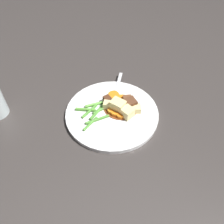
{
  "coord_description": "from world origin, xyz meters",
  "views": [
    {
      "loc": [
        -0.16,
        -0.43,
        0.53
      ],
      "look_at": [
        0.0,
        0.0,
        0.01
      ],
      "focal_mm": 38.65,
      "sensor_mm": 36.0,
      "label": 1
    }
  ],
  "objects": [
    {
      "name": "green_bean_2",
      "position": [
        -0.06,
        0.02,
        0.02
      ],
      "size": [
        0.06,
        0.04,
        0.01
      ],
      "primitive_type": "cylinder",
      "rotation": [
        0.0,
        1.57,
        0.56
      ],
      "color": "#4C8E33",
      "rests_on": "dinner_plate"
    },
    {
      "name": "potato_chunk_3",
      "position": [
        0.02,
        0.0,
        0.03
      ],
      "size": [
        0.05,
        0.05,
        0.04
      ],
      "primitive_type": "cube",
      "rotation": [
        0.0,
        0.0,
        5.33
      ],
      "color": "#EAD68C",
      "rests_on": "dinner_plate"
    },
    {
      "name": "carrot_slice_4",
      "position": [
        0.04,
        0.03,
        0.02
      ],
      "size": [
        0.05,
        0.05,
        0.01
      ],
      "primitive_type": "cylinder",
      "rotation": [
        0.0,
        0.0,
        0.61
      ],
      "color": "orange",
      "rests_on": "dinner_plate"
    },
    {
      "name": "green_bean_3",
      "position": [
        -0.03,
        0.02,
        0.02
      ],
      "size": [
        0.06,
        0.02,
        0.01
      ],
      "primitive_type": "cylinder",
      "rotation": [
        0.0,
        1.57,
        0.28
      ],
      "color": "#4C8E33",
      "rests_on": "dinner_plate"
    },
    {
      "name": "green_bean_1",
      "position": [
        -0.07,
        -0.02,
        0.02
      ],
      "size": [
        0.05,
        0.04,
        0.01
      ],
      "primitive_type": "cylinder",
      "rotation": [
        0.0,
        1.57,
        0.58
      ],
      "color": "#4C8E33",
      "rests_on": "dinner_plate"
    },
    {
      "name": "stew_sauce",
      "position": [
        0.03,
        0.01,
        0.01
      ],
      "size": [
        0.1,
        0.1,
        0.0
      ],
      "primitive_type": "cylinder",
      "color": "brown",
      "rests_on": "dinner_plate"
    },
    {
      "name": "carrot_slice_3",
      "position": [
        0.03,
        0.05,
        0.02
      ],
      "size": [
        0.05,
        0.05,
        0.01
      ],
      "primitive_type": "cylinder",
      "rotation": [
        0.0,
        0.0,
        5.37
      ],
      "color": "orange",
      "rests_on": "dinner_plate"
    },
    {
      "name": "carrot_slice_2",
      "position": [
        0.02,
        -0.02,
        0.02
      ],
      "size": [
        0.03,
        0.03,
        0.01
      ],
      "primitive_type": "cylinder",
      "rotation": [
        0.0,
        0.0,
        4.74
      ],
      "color": "orange",
      "rests_on": "dinner_plate"
    },
    {
      "name": "green_bean_5",
      "position": [
        -0.05,
        -0.02,
        0.02
      ],
      "size": [
        0.07,
        0.01,
        0.01
      ],
      "primitive_type": "cylinder",
      "rotation": [
        0.0,
        1.57,
        0.08
      ],
      "color": "#4C8E33",
      "rests_on": "dinner_plate"
    },
    {
      "name": "carrot_slice_0",
      "position": [
        0.03,
        -0.01,
        0.02
      ],
      "size": [
        0.05,
        0.05,
        0.01
      ],
      "primitive_type": "cylinder",
      "rotation": [
        0.0,
        0.0,
        2.21
      ],
      "color": "orange",
      "rests_on": "dinner_plate"
    },
    {
      "name": "green_bean_6",
      "position": [
        -0.07,
        0.03,
        0.02
      ],
      "size": [
        0.06,
        0.03,
        0.01
      ],
      "primitive_type": "cylinder",
      "rotation": [
        0.0,
        1.57,
        -0.43
      ],
      "color": "#599E38",
      "rests_on": "dinner_plate"
    },
    {
      "name": "carrot_slice_6",
      "position": [
        -0.0,
        -0.0,
        0.02
      ],
      "size": [
        0.04,
        0.04,
        0.01
      ],
      "primitive_type": "cylinder",
      "rotation": [
        0.0,
        0.0,
        0.83
      ],
      "color": "orange",
      "rests_on": "dinner_plate"
    },
    {
      "name": "carrot_slice_1",
      "position": [
        0.01,
        -0.01,
        0.02
      ],
      "size": [
        0.04,
        0.04,
        0.01
      ],
      "primitive_type": "cylinder",
      "rotation": [
        0.0,
        0.0,
        6.0
      ],
      "color": "orange",
      "rests_on": "dinner_plate"
    },
    {
      "name": "fork",
      "position": [
        0.04,
        0.07,
        0.01
      ],
      "size": [
        0.1,
        0.16,
        0.0
      ],
      "color": "silver",
      "rests_on": "dinner_plate"
    },
    {
      "name": "green_bean_4",
      "position": [
        -0.04,
        0.01,
        0.02
      ],
      "size": [
        0.06,
        0.05,
        0.01
      ],
      "primitive_type": "cylinder",
      "rotation": [
        0.0,
        1.57,
        0.66
      ],
      "color": "#4C8E33",
      "rests_on": "dinner_plate"
    },
    {
      "name": "potato_chunk_0",
      "position": [
        0.04,
        -0.03,
        0.03
      ],
      "size": [
        0.04,
        0.04,
        0.03
      ],
      "primitive_type": "cube",
      "rotation": [
        0.0,
        0.0,
        3.57
      ],
      "color": "#EAD68C",
      "rests_on": "dinner_plate"
    },
    {
      "name": "potato_chunk_1",
      "position": [
        -0.01,
        0.02,
        0.02
      ],
      "size": [
        0.03,
        0.03,
        0.02
      ],
      "primitive_type": "cube",
      "rotation": [
        0.0,
        0.0,
        2.61
      ],
      "color": "#EAD68C",
      "rests_on": "dinner_plate"
    },
    {
      "name": "potato_chunk_2",
      "position": [
        0.07,
        -0.02,
        0.02
      ],
      "size": [
        0.03,
        0.03,
        0.02
      ],
      "primitive_type": "cube",
      "rotation": [
        0.0,
        0.0,
        2.81
      ],
      "color": "#EAD68C",
      "rests_on": "dinner_plate"
    },
    {
      "name": "ground_plane",
      "position": [
        0.0,
        0.0,
        0.0
      ],
      "size": [
        3.0,
        3.0,
        0.0
      ],
      "primitive_type": "plane",
      "color": "#383330"
    },
    {
      "name": "meat_chunk_1",
      "position": [
        0.06,
        0.0,
        0.03
      ],
      "size": [
        0.03,
        0.03,
        0.03
      ],
      "primitive_type": "cube",
      "rotation": [
        0.0,
        0.0,
        0.11
      ],
      "color": "#56331E",
      "rests_on": "dinner_plate"
    },
    {
      "name": "green_bean_0",
      "position": [
        -0.03,
        0.04,
        0.02
      ],
      "size": [
        0.07,
        0.01,
        0.01
      ],
      "primitive_type": "cylinder",
      "rotation": [
        0.0,
        1.57,
        -0.01
      ],
      "color": "#66AD42",
      "rests_on": "dinner_plate"
    },
    {
      "name": "dinner_plate",
      "position": [
        0.0,
        0.0,
        0.01
      ],
      "size": [
        0.27,
        0.27,
        0.01
      ],
      "primitive_type": "cylinder",
      "color": "white",
      "rests_on": "ground_plane"
    },
    {
      "name": "meat_chunk_0",
      "position": [
        -0.0,
        0.04,
        0.02
      ],
      "size": [
        0.02,
        0.03,
        0.02
      ],
      "primitive_type": "cube",
      "rotation": [
        0.0,
        0.0,
        3.37
      ],
      "color": "#4C2B19",
      "rests_on": "dinner_plate"
    },
    {
      "name": "carrot_slice_5",
      "position": [
        0.02,
        0.02,
        0.02
      ],
      "size": [
        0.03,
        0.03,
        0.01
      ],
      "primitive_type": "cylinder",
      "rotation": [
        0.0,
        0.0,
        4.61
      ],
      "color": "orange",
      "rests_on": "dinner_plate"
    },
    {
      "name": "meat_chunk_2",
      "position": [
        0.06,
        0.02,
        0.02
      ],
      "size": [
        0.03,
        0.02,
        0.02
      ],
      "primitive_type": "cube",
      "rotation": [
        0.0,
        0.0,
        6.04
      ],
      "color": "brown",
      "rests_on": "dinner_plate"
    }
  ]
}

